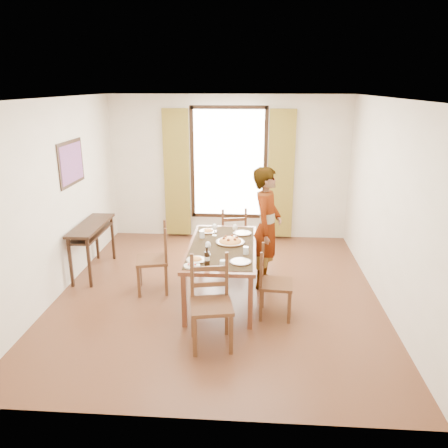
# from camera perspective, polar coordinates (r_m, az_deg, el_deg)

# --- Properties ---
(ground) EXTENTS (5.00, 5.00, 0.00)m
(ground) POSITION_cam_1_polar(r_m,az_deg,el_deg) (6.37, -0.77, -8.94)
(ground) COLOR #492A16
(ground) RESTS_ON ground
(room_shell) EXTENTS (4.60, 5.10, 2.74)m
(room_shell) POSITION_cam_1_polar(r_m,az_deg,el_deg) (5.97, -0.77, 4.97)
(room_shell) COLOR white
(room_shell) RESTS_ON ground
(console_table) EXTENTS (0.38, 1.20, 0.80)m
(console_table) POSITION_cam_1_polar(r_m,az_deg,el_deg) (7.10, -16.93, -0.91)
(console_table) COLOR black
(console_table) RESTS_ON ground
(dining_table) EXTENTS (0.93, 1.83, 0.76)m
(dining_table) POSITION_cam_1_polar(r_m,az_deg,el_deg) (6.01, -0.23, -3.43)
(dining_table) COLOR brown
(dining_table) RESTS_ON ground
(chair_west) EXTENTS (0.53, 0.53, 1.01)m
(chair_west) POSITION_cam_1_polar(r_m,az_deg,el_deg) (6.33, -9.03, -4.72)
(chair_west) COLOR brown
(chair_west) RESTS_ON ground
(chair_north) EXTENTS (0.53, 0.53, 0.98)m
(chair_north) POSITION_cam_1_polar(r_m,az_deg,el_deg) (7.22, 1.08, -1.69)
(chair_north) COLOR brown
(chair_north) RESTS_ON ground
(chair_south) EXTENTS (0.54, 0.54, 1.05)m
(chair_south) POSITION_cam_1_polar(r_m,az_deg,el_deg) (5.01, -1.70, -10.54)
(chair_south) COLOR brown
(chair_south) RESTS_ON ground
(chair_east) EXTENTS (0.44, 0.44, 0.93)m
(chair_east) POSITION_cam_1_polar(r_m,az_deg,el_deg) (5.65, 6.46, -7.86)
(chair_east) COLOR brown
(chair_east) RESTS_ON ground
(man) EXTENTS (0.85, 0.73, 1.78)m
(man) POSITION_cam_1_polar(r_m,az_deg,el_deg) (6.33, 5.58, -0.51)
(man) COLOR #92949A
(man) RESTS_ON ground
(plate_sw) EXTENTS (0.27, 0.27, 0.05)m
(plate_sw) POSITION_cam_1_polar(r_m,az_deg,el_deg) (5.49, -3.68, -4.55)
(plate_sw) COLOR silver
(plate_sw) RESTS_ON dining_table
(plate_se) EXTENTS (0.27, 0.27, 0.05)m
(plate_se) POSITION_cam_1_polar(r_m,az_deg,el_deg) (5.43, 2.18, -4.78)
(plate_se) COLOR silver
(plate_se) RESTS_ON dining_table
(plate_nw) EXTENTS (0.27, 0.27, 0.05)m
(plate_nw) POSITION_cam_1_polar(r_m,az_deg,el_deg) (6.53, -2.11, -0.83)
(plate_nw) COLOR silver
(plate_nw) RESTS_ON dining_table
(plate_ne) EXTENTS (0.27, 0.27, 0.05)m
(plate_ne) POSITION_cam_1_polar(r_m,az_deg,el_deg) (6.45, 2.41, -1.07)
(plate_ne) COLOR silver
(plate_ne) RESTS_ON dining_table
(pasta_platter) EXTENTS (0.40, 0.40, 0.10)m
(pasta_platter) POSITION_cam_1_polar(r_m,az_deg,el_deg) (6.07, 0.83, -2.06)
(pasta_platter) COLOR orange
(pasta_platter) RESTS_ON dining_table
(caprese_plate) EXTENTS (0.20, 0.20, 0.04)m
(caprese_plate) POSITION_cam_1_polar(r_m,az_deg,el_deg) (5.33, -4.22, -5.35)
(caprese_plate) COLOR silver
(caprese_plate) RESTS_ON dining_table
(wine_glass_a) EXTENTS (0.08, 0.08, 0.18)m
(wine_glass_a) POSITION_cam_1_polar(r_m,az_deg,el_deg) (5.65, -2.10, -3.15)
(wine_glass_a) COLOR white
(wine_glass_a) RESTS_ON dining_table
(wine_glass_b) EXTENTS (0.08, 0.08, 0.18)m
(wine_glass_b) POSITION_cam_1_polar(r_m,az_deg,el_deg) (6.33, 1.45, -0.81)
(wine_glass_b) COLOR white
(wine_glass_b) RESTS_ON dining_table
(wine_glass_c) EXTENTS (0.08, 0.08, 0.18)m
(wine_glass_c) POSITION_cam_1_polar(r_m,az_deg,el_deg) (6.35, -1.25, -0.74)
(wine_glass_c) COLOR white
(wine_glass_c) RESTS_ON dining_table
(tumbler_a) EXTENTS (0.07, 0.07, 0.10)m
(tumbler_a) POSITION_cam_1_polar(r_m,az_deg,el_deg) (5.69, 2.87, -3.47)
(tumbler_a) COLOR silver
(tumbler_a) RESTS_ON dining_table
(tumbler_b) EXTENTS (0.07, 0.07, 0.10)m
(tumbler_b) POSITION_cam_1_polar(r_m,az_deg,el_deg) (6.28, -2.88, -1.37)
(tumbler_b) COLOR silver
(tumbler_b) RESTS_ON dining_table
(tumbler_c) EXTENTS (0.07, 0.07, 0.10)m
(tumbler_c) POSITION_cam_1_polar(r_m,az_deg,el_deg) (5.26, -0.17, -5.28)
(tumbler_c) COLOR silver
(tumbler_c) RESTS_ON dining_table
(wine_bottle) EXTENTS (0.07, 0.07, 0.25)m
(wine_bottle) POSITION_cam_1_polar(r_m,az_deg,el_deg) (5.30, -2.23, -4.24)
(wine_bottle) COLOR black
(wine_bottle) RESTS_ON dining_table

